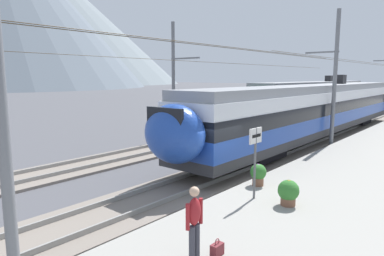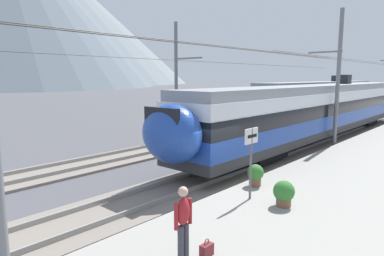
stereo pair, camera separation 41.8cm
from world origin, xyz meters
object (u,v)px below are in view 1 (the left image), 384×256
platform_sign (255,147)px  catenary_mast_far_side (175,79)px  passenger_walking (194,220)px  train_far_track (314,96)px  potted_plant_platform_edge (258,173)px  potted_plant_by_shelter (288,191)px  catenary_mast_mid (333,78)px  train_near_platform (316,109)px  handbag_beside_passenger (217,249)px

platform_sign → catenary_mast_far_side: bearing=54.1°
passenger_walking → catenary_mast_far_side: bearing=44.6°
passenger_walking → platform_sign: bearing=13.0°
catenary_mast_far_side → platform_sign: catenary_mast_far_side is taller
train_far_track → potted_plant_platform_edge: 28.93m
potted_plant_platform_edge → potted_plant_by_shelter: bearing=-123.6°
passenger_walking → train_far_track: bearing=16.9°
catenary_mast_mid → passenger_walking: size_ratio=26.16×
catenary_mast_far_side → potted_plant_by_shelter: 15.01m
train_near_platform → potted_plant_platform_edge: bearing=-168.2°
handbag_beside_passenger → potted_plant_by_shelter: bearing=1.6°
passenger_walking → potted_plant_platform_edge: passenger_walking is taller
handbag_beside_passenger → passenger_walking: bearing=152.7°
platform_sign → potted_plant_platform_edge: 1.90m
potted_plant_platform_edge → train_far_track: bearing=17.1°
train_near_platform → platform_sign: (-13.60, -3.15, -0.12)m
train_far_track → catenary_mast_far_side: bearing=174.3°
platform_sign → handbag_beside_passenger: (-3.77, -1.24, -1.59)m
train_far_track → catenary_mast_mid: (-17.13, -7.57, 2.08)m
train_near_platform → handbag_beside_passenger: 17.99m
potted_plant_platform_edge → catenary_mast_far_side: bearing=57.4°
platform_sign → passenger_walking: platform_sign is taller
catenary_mast_far_side → potted_plant_by_shelter: catenary_mast_far_side is taller
train_far_track → catenary_mast_far_side: size_ratio=0.63×
train_far_track → potted_plant_by_shelter: size_ratio=33.86×
train_near_platform → passenger_walking: size_ratio=17.61×
train_near_platform → handbag_beside_passenger: bearing=-165.8°
passenger_walking → handbag_beside_passenger: (0.50, -0.26, -0.80)m
catenary_mast_far_side → potted_plant_platform_edge: 13.01m
train_far_track → handbag_beside_passenger: 34.31m
catenary_mast_mid → platform_sign: 12.07m
potted_plant_platform_edge → potted_plant_by_shelter: (-1.14, -1.72, -0.02)m
train_far_track → train_near_platform: bearing=-158.8°
platform_sign → handbag_beside_passenger: size_ratio=5.84×
train_near_platform → catenary_mast_far_side: 9.94m
passenger_walking → handbag_beside_passenger: bearing=-27.3°
passenger_walking → handbag_beside_passenger: passenger_walking is taller
train_near_platform → catenary_mast_mid: bearing=-138.3°
catenary_mast_mid → potted_plant_by_shelter: bearing=-167.1°
train_far_track → handbag_beside_passenger: bearing=-162.4°
passenger_walking → potted_plant_by_shelter: bearing=-1.9°
handbag_beside_passenger → potted_plant_platform_edge: (5.06, 1.82, 0.32)m
platform_sign → potted_plant_by_shelter: bearing=-82.3°
train_near_platform → potted_plant_by_shelter: (-13.45, -4.28, -1.41)m
train_near_platform → catenary_mast_mid: (-1.83, -1.63, 2.08)m
train_far_track → platform_sign: 30.30m
train_far_track → passenger_walking: train_far_track is taller
catenary_mast_mid → catenary_mast_far_side: catenary_mast_mid is taller
catenary_mast_mid → passenger_walking: 16.51m
handbag_beside_passenger → potted_plant_platform_edge: potted_plant_platform_edge is taller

